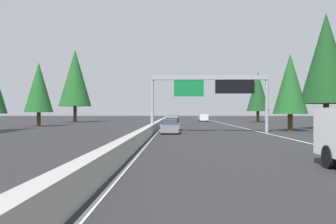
% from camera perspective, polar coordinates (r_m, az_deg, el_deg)
% --- Properties ---
extents(ground_plane, '(320.00, 320.00, 0.00)m').
position_cam_1_polar(ground_plane, '(61.11, -0.94, -2.07)').
color(ground_plane, '#262628').
extents(median_barrier, '(180.00, 0.56, 0.90)m').
position_cam_1_polar(median_barrier, '(81.09, -0.65, -1.25)').
color(median_barrier, '#9E9B93').
rests_on(median_barrier, ground).
extents(shoulder_stripe_right, '(160.00, 0.16, 0.01)m').
position_cam_1_polar(shoulder_stripe_right, '(71.68, 8.59, -1.77)').
color(shoulder_stripe_right, silver).
rests_on(shoulder_stripe_right, ground).
extents(shoulder_stripe_median, '(160.00, 0.16, 0.01)m').
position_cam_1_polar(shoulder_stripe_median, '(71.09, -0.45, -1.78)').
color(shoulder_stripe_median, silver).
rests_on(shoulder_stripe_median, ground).
extents(sign_gantry_overhead, '(0.50, 12.68, 6.18)m').
position_cam_1_polar(sign_gantry_overhead, '(39.58, 6.74, 3.94)').
color(sign_gantry_overhead, gray).
rests_on(sign_gantry_overhead, ground).
extents(sedan_far_center, '(4.40, 1.80, 1.47)m').
position_cam_1_polar(sedan_far_center, '(37.30, 0.27, -2.32)').
color(sedan_far_center, slate).
rests_on(sedan_far_center, ground).
extents(pickup_distant_a, '(5.60, 2.00, 1.86)m').
position_cam_1_polar(pickup_distant_a, '(61.94, 0.72, -1.20)').
color(pickup_distant_a, slate).
rests_on(pickup_distant_a, ground).
extents(minivan_near_center, '(5.00, 1.95, 1.69)m').
position_cam_1_polar(minivan_near_center, '(87.00, 5.55, -0.84)').
color(minivan_near_center, silver).
rests_on(minivan_near_center, ground).
extents(sedan_mid_right, '(4.40, 1.80, 1.47)m').
position_cam_1_polar(sedan_mid_right, '(44.63, 0.72, -1.95)').
color(sedan_mid_right, '#2D6B38').
rests_on(sedan_mid_right, ground).
extents(sedan_distant_b, '(4.40, 1.80, 1.47)m').
position_cam_1_polar(sedan_distant_b, '(97.31, 0.86, -0.91)').
color(sedan_distant_b, slate).
rests_on(sedan_distant_b, ground).
extents(conifer_right_near, '(3.95, 3.95, 8.98)m').
position_cam_1_polar(conifer_right_near, '(44.59, 18.54, 4.18)').
color(conifer_right_near, '#4C3823').
rests_on(conifer_right_near, ground).
extents(conifer_right_mid, '(6.58, 6.58, 14.95)m').
position_cam_1_polar(conifer_right_mid, '(51.43, 23.47, 7.70)').
color(conifer_right_mid, '#4C3823').
rests_on(conifer_right_mid, ground).
extents(conifer_right_far, '(4.86, 4.86, 11.03)m').
position_cam_1_polar(conifer_right_far, '(82.23, 13.86, 3.13)').
color(conifer_right_far, '#4C3823').
rests_on(conifer_right_far, ground).
extents(conifer_left_mid, '(4.34, 4.34, 9.86)m').
position_cam_1_polar(conifer_left_mid, '(59.71, -19.54, 3.63)').
color(conifer_left_mid, '#4C3823').
rests_on(conifer_left_mid, ground).
extents(conifer_left_far, '(7.02, 7.02, 15.96)m').
position_cam_1_polar(conifer_left_far, '(82.82, -14.32, 5.19)').
color(conifer_left_far, '#4C3823').
rests_on(conifer_left_far, ground).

